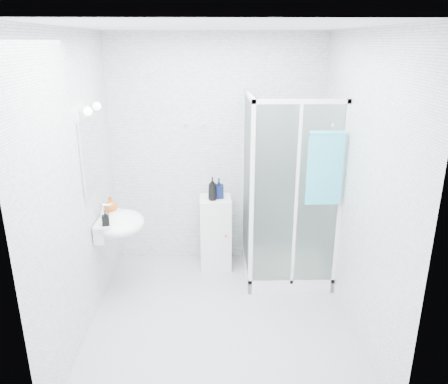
{
  "coord_description": "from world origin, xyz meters",
  "views": [
    {
      "loc": [
        -0.06,
        -3.53,
        2.49
      ],
      "look_at": [
        0.05,
        0.35,
        1.15
      ],
      "focal_mm": 35.0,
      "sensor_mm": 36.0,
      "label": 1
    }
  ],
  "objects_px": {
    "soap_dispenser_orange": "(111,204)",
    "shampoo_bottle_b": "(219,188)",
    "soap_dispenser_black": "(105,218)",
    "wall_basin": "(119,224)",
    "hand_towel": "(325,167)",
    "shower_enclosure": "(280,240)",
    "storage_cabinet": "(216,233)",
    "shampoo_bottle_a": "(212,189)"
  },
  "relations": [
    {
      "from": "soap_dispenser_orange",
      "to": "shampoo_bottle_b",
      "type": "bearing_deg",
      "value": 22.08
    },
    {
      "from": "soap_dispenser_orange",
      "to": "soap_dispenser_black",
      "type": "bearing_deg",
      "value": -85.79
    },
    {
      "from": "wall_basin",
      "to": "hand_towel",
      "type": "relative_size",
      "value": 0.79
    },
    {
      "from": "wall_basin",
      "to": "hand_towel",
      "type": "bearing_deg",
      "value": -2.46
    },
    {
      "from": "shower_enclosure",
      "to": "wall_basin",
      "type": "relative_size",
      "value": 3.57
    },
    {
      "from": "wall_basin",
      "to": "storage_cabinet",
      "type": "distance_m",
      "value": 1.18
    },
    {
      "from": "shower_enclosure",
      "to": "storage_cabinet",
      "type": "distance_m",
      "value": 0.75
    },
    {
      "from": "soap_dispenser_black",
      "to": "shampoo_bottle_b",
      "type": "bearing_deg",
      "value": 36.25
    },
    {
      "from": "storage_cabinet",
      "to": "hand_towel",
      "type": "relative_size",
      "value": 1.19
    },
    {
      "from": "shower_enclosure",
      "to": "soap_dispenser_orange",
      "type": "xyz_separation_m",
      "value": [
        -1.75,
        -0.17,
        0.5
      ]
    },
    {
      "from": "soap_dispenser_black",
      "to": "storage_cabinet",
      "type": "bearing_deg",
      "value": 36.82
    },
    {
      "from": "wall_basin",
      "to": "soap_dispenser_orange",
      "type": "xyz_separation_m",
      "value": [
        -0.1,
        0.15,
        0.15
      ]
    },
    {
      "from": "shampoo_bottle_b",
      "to": "soap_dispenser_orange",
      "type": "relative_size",
      "value": 1.34
    },
    {
      "from": "storage_cabinet",
      "to": "soap_dispenser_black",
      "type": "distance_m",
      "value": 1.39
    },
    {
      "from": "hand_towel",
      "to": "shampoo_bottle_a",
      "type": "distance_m",
      "value": 1.29
    },
    {
      "from": "shower_enclosure",
      "to": "shampoo_bottle_b",
      "type": "xyz_separation_m",
      "value": [
        -0.66,
        0.28,
        0.51
      ]
    },
    {
      "from": "shampoo_bottle_b",
      "to": "wall_basin",
      "type": "bearing_deg",
      "value": -149.21
    },
    {
      "from": "shampoo_bottle_a",
      "to": "storage_cabinet",
      "type": "bearing_deg",
      "value": 59.64
    },
    {
      "from": "storage_cabinet",
      "to": "hand_towel",
      "type": "bearing_deg",
      "value": -34.42
    },
    {
      "from": "hand_towel",
      "to": "shampoo_bottle_a",
      "type": "xyz_separation_m",
      "value": [
        -1.05,
        0.61,
        -0.41
      ]
    },
    {
      "from": "wall_basin",
      "to": "soap_dispenser_black",
      "type": "xyz_separation_m",
      "value": [
        -0.07,
        -0.19,
        0.14
      ]
    },
    {
      "from": "shampoo_bottle_a",
      "to": "shower_enclosure",
      "type": "bearing_deg",
      "value": -16.25
    },
    {
      "from": "shampoo_bottle_a",
      "to": "shampoo_bottle_b",
      "type": "xyz_separation_m",
      "value": [
        0.07,
        0.07,
        -0.02
      ]
    },
    {
      "from": "soap_dispenser_black",
      "to": "shower_enclosure",
      "type": "bearing_deg",
      "value": 16.33
    },
    {
      "from": "storage_cabinet",
      "to": "soap_dispenser_black",
      "type": "xyz_separation_m",
      "value": [
        -1.03,
        -0.77,
        0.51
      ]
    },
    {
      "from": "wall_basin",
      "to": "soap_dispenser_black",
      "type": "height_order",
      "value": "wall_basin"
    },
    {
      "from": "storage_cabinet",
      "to": "soap_dispenser_orange",
      "type": "relative_size",
      "value": 5.08
    },
    {
      "from": "wall_basin",
      "to": "shampoo_bottle_a",
      "type": "distance_m",
      "value": 1.08
    },
    {
      "from": "storage_cabinet",
      "to": "soap_dispenser_orange",
      "type": "distance_m",
      "value": 1.26
    },
    {
      "from": "storage_cabinet",
      "to": "shampoo_bottle_b",
      "type": "relative_size",
      "value": 3.79
    },
    {
      "from": "soap_dispenser_orange",
      "to": "soap_dispenser_black",
      "type": "height_order",
      "value": "soap_dispenser_orange"
    },
    {
      "from": "storage_cabinet",
      "to": "wall_basin",
      "type": "bearing_deg",
      "value": -150.01
    },
    {
      "from": "shampoo_bottle_a",
      "to": "soap_dispenser_black",
      "type": "relative_size",
      "value": 1.78
    },
    {
      "from": "shower_enclosure",
      "to": "shampoo_bottle_a",
      "type": "height_order",
      "value": "shower_enclosure"
    },
    {
      "from": "hand_towel",
      "to": "shampoo_bottle_b",
      "type": "relative_size",
      "value": 3.2
    },
    {
      "from": "soap_dispenser_orange",
      "to": "soap_dispenser_black",
      "type": "relative_size",
      "value": 1.14
    },
    {
      "from": "wall_basin",
      "to": "soap_dispenser_orange",
      "type": "distance_m",
      "value": 0.23
    },
    {
      "from": "shower_enclosure",
      "to": "soap_dispenser_black",
      "type": "relative_size",
      "value": 13.74
    },
    {
      "from": "hand_towel",
      "to": "soap_dispenser_orange",
      "type": "height_order",
      "value": "hand_towel"
    },
    {
      "from": "storage_cabinet",
      "to": "hand_towel",
      "type": "height_order",
      "value": "hand_towel"
    },
    {
      "from": "hand_towel",
      "to": "shampoo_bottle_b",
      "type": "height_order",
      "value": "hand_towel"
    },
    {
      "from": "hand_towel",
      "to": "soap_dispenser_black",
      "type": "height_order",
      "value": "hand_towel"
    }
  ]
}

